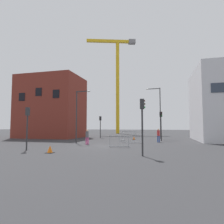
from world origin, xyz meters
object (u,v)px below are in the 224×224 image
at_px(pedestrian_waiting, 87,136).
at_px(traffic_cone_by_barrier, 134,138).
at_px(traffic_light_crosswalk, 142,117).
at_px(traffic_light_island, 161,121).
at_px(streetlamp_tall, 158,108).
at_px(streetlamp_short, 78,111).
at_px(traffic_light_verge, 27,121).
at_px(traffic_cone_orange, 50,149).
at_px(construction_crane, 117,74).
at_px(pedestrian_walking, 158,134).
at_px(traffic_light_corner, 100,123).

relative_size(pedestrian_waiting, traffic_cone_by_barrier, 3.43).
bearing_deg(traffic_light_crosswalk, pedestrian_waiting, 135.42).
distance_m(traffic_light_island, traffic_cone_by_barrier, 4.74).
bearing_deg(traffic_light_island, streetlamp_tall, 95.15).
height_order(streetlamp_short, traffic_light_verge, streetlamp_short).
distance_m(streetlamp_short, traffic_cone_by_barrier, 9.77).
bearing_deg(streetlamp_short, traffic_cone_orange, -80.68).
height_order(construction_crane, traffic_light_island, construction_crane).
bearing_deg(streetlamp_tall, traffic_cone_by_barrier, -141.55).
bearing_deg(streetlamp_short, construction_crane, 93.48).
distance_m(traffic_light_island, pedestrian_waiting, 10.75).
height_order(traffic_light_verge, traffic_cone_orange, traffic_light_verge).
relative_size(traffic_light_island, pedestrian_walking, 2.35).
xyz_separation_m(traffic_light_verge, traffic_light_corner, (1.10, 16.73, 0.01)).
xyz_separation_m(streetlamp_tall, pedestrian_walking, (0.03, -6.42, -3.77)).
distance_m(traffic_light_verge, pedestrian_walking, 15.01).
xyz_separation_m(traffic_light_crosswalk, pedestrian_waiting, (-6.62, 6.53, -1.67)).
xyz_separation_m(construction_crane, traffic_light_island, (11.09, -21.75, -13.16)).
relative_size(traffic_light_island, traffic_light_crosswalk, 1.02).
bearing_deg(streetlamp_short, pedestrian_waiting, -35.18).
bearing_deg(construction_crane, traffic_light_verge, -89.81).
xyz_separation_m(traffic_light_crosswalk, traffic_light_corner, (-8.67, 17.52, -0.16)).
bearing_deg(traffic_cone_by_barrier, pedestrian_waiting, -115.21).
height_order(construction_crane, pedestrian_walking, construction_crane).
bearing_deg(streetlamp_short, streetlamp_tall, 48.10).
height_order(construction_crane, traffic_cone_by_barrier, construction_crane).
distance_m(pedestrian_waiting, traffic_cone_orange, 6.78).
height_order(streetlamp_tall, traffic_cone_orange, streetlamp_tall).
bearing_deg(traffic_cone_orange, traffic_light_crosswalk, 1.75).
relative_size(traffic_light_crosswalk, pedestrian_walking, 2.31).
bearing_deg(traffic_cone_by_barrier, construction_crane, 109.33).
distance_m(pedestrian_waiting, traffic_cone_by_barrier, 9.29).
distance_m(streetlamp_tall, streetlamp_short, 13.57).
distance_m(pedestrian_walking, pedestrian_waiting, 8.88).
bearing_deg(traffic_light_crosswalk, streetlamp_short, 137.02).
relative_size(streetlamp_tall, streetlamp_short, 1.30).
xyz_separation_m(pedestrian_waiting, traffic_cone_orange, (-0.28, -6.74, -0.68)).
distance_m(traffic_light_island, traffic_cone_orange, 16.27).
relative_size(streetlamp_tall, traffic_cone_by_barrier, 16.89).
xyz_separation_m(traffic_light_corner, pedestrian_waiting, (2.04, -10.99, -1.51)).
bearing_deg(traffic_light_island, traffic_light_verge, -130.39).
xyz_separation_m(traffic_light_verge, traffic_cone_orange, (2.87, -1.00, -2.18)).
distance_m(streetlamp_short, pedestrian_walking, 10.15).
distance_m(traffic_light_verge, traffic_light_crosswalk, 9.81).
xyz_separation_m(traffic_light_corner, traffic_cone_by_barrier, (5.99, -2.61, -2.23)).
bearing_deg(traffic_cone_by_barrier, traffic_light_island, -17.31).
xyz_separation_m(pedestrian_walking, traffic_cone_orange, (-7.78, -11.49, -0.71)).
relative_size(traffic_light_verge, traffic_cone_by_barrier, 7.60).
distance_m(traffic_light_crosswalk, traffic_light_corner, 19.55).
xyz_separation_m(construction_crane, traffic_light_verge, (0.11, -34.65, -13.37)).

